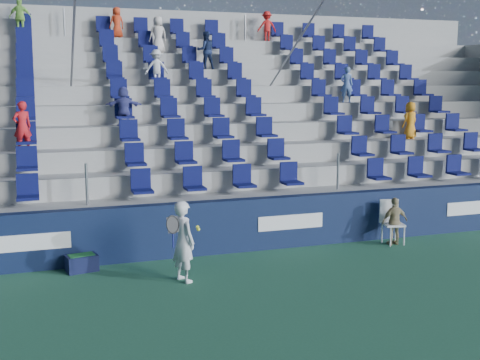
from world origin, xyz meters
name	(u,v)px	position (x,y,z in m)	size (l,w,h in m)	color
ground	(279,299)	(0.00, 0.00, 0.00)	(70.00, 70.00, 0.00)	#296043
sponsor_wall	(227,226)	(0.00, 3.15, 0.60)	(24.00, 0.32, 1.20)	#101B3C
grandstand	(176,139)	(-0.01, 8.24, 2.13)	(24.00, 8.17, 6.63)	#9D9D98
tennis_player	(183,241)	(-1.39, 1.48, 0.80)	(0.69, 0.68, 1.59)	silver
line_judge_chair	(391,219)	(3.95, 2.66, 0.60)	(0.54, 0.56, 1.05)	white
line_judge	(395,221)	(3.95, 2.50, 0.57)	(0.66, 0.28, 1.13)	tan
ball_bin	(82,262)	(-3.22, 2.75, 0.19)	(0.68, 0.51, 0.34)	#0E1334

